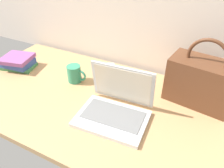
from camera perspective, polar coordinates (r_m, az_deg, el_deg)
The scene contains 6 objects.
desk at distance 1.07m, azimuth -2.39°, elevation -5.28°, with size 1.60×0.76×0.03m.
laptop at distance 0.96m, azimuth 0.97°, elevation -6.10°, with size 0.32×0.27×0.22m.
coffee_mug at distance 1.20m, azimuth -10.08°, elevation 2.80°, with size 0.12×0.08×0.10m.
remote_control_far at distance 1.28m, azimuth -0.08°, elevation 3.69°, with size 0.12×0.16×0.02m.
handbag at distance 1.08m, azimuth 22.87°, elevation 0.68°, with size 0.32×0.20×0.33m.
book_stack at distance 1.44m, azimuth -24.14°, elevation 5.48°, with size 0.22×0.19×0.08m.
Camera 1 is at (0.41, -0.71, 0.70)m, focal length 33.73 mm.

